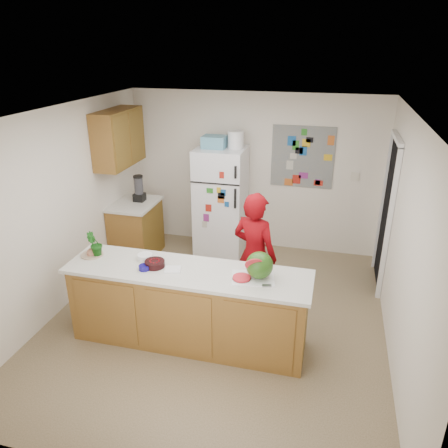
% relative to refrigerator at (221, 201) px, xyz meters
% --- Properties ---
extents(floor, '(4.00, 4.50, 0.02)m').
position_rel_refrigerator_xyz_m(floor, '(0.45, -1.88, -0.86)').
color(floor, brown).
rests_on(floor, ground).
extents(wall_back, '(4.00, 0.02, 2.50)m').
position_rel_refrigerator_xyz_m(wall_back, '(0.45, 0.38, 0.40)').
color(wall_back, beige).
rests_on(wall_back, ground).
extents(wall_left, '(0.02, 4.50, 2.50)m').
position_rel_refrigerator_xyz_m(wall_left, '(-1.56, -1.88, 0.40)').
color(wall_left, beige).
rests_on(wall_left, ground).
extents(wall_right, '(0.02, 4.50, 2.50)m').
position_rel_refrigerator_xyz_m(wall_right, '(2.46, -1.88, 0.40)').
color(wall_right, beige).
rests_on(wall_right, ground).
extents(ceiling, '(4.00, 4.50, 0.02)m').
position_rel_refrigerator_xyz_m(ceiling, '(0.45, -1.88, 1.66)').
color(ceiling, white).
rests_on(ceiling, wall_back).
extents(doorway, '(0.03, 0.85, 2.04)m').
position_rel_refrigerator_xyz_m(doorway, '(2.44, -0.43, 0.17)').
color(doorway, black).
rests_on(doorway, ground).
extents(peninsula_base, '(2.60, 0.62, 0.88)m').
position_rel_refrigerator_xyz_m(peninsula_base, '(0.25, -2.38, -0.41)').
color(peninsula_base, brown).
rests_on(peninsula_base, floor).
extents(peninsula_top, '(2.68, 0.70, 0.04)m').
position_rel_refrigerator_xyz_m(peninsula_top, '(0.25, -2.38, 0.05)').
color(peninsula_top, silver).
rests_on(peninsula_top, peninsula_base).
extents(side_counter_base, '(0.60, 0.80, 0.86)m').
position_rel_refrigerator_xyz_m(side_counter_base, '(-1.24, -0.53, -0.42)').
color(side_counter_base, brown).
rests_on(side_counter_base, floor).
extents(side_counter_top, '(0.64, 0.84, 0.04)m').
position_rel_refrigerator_xyz_m(side_counter_top, '(-1.24, -0.53, 0.03)').
color(side_counter_top, silver).
rests_on(side_counter_top, side_counter_base).
extents(upper_cabinets, '(0.35, 1.00, 0.80)m').
position_rel_refrigerator_xyz_m(upper_cabinets, '(-1.37, -0.58, 1.05)').
color(upper_cabinets, brown).
rests_on(upper_cabinets, wall_left).
extents(refrigerator, '(0.75, 0.70, 1.70)m').
position_rel_refrigerator_xyz_m(refrigerator, '(0.00, 0.00, 0.00)').
color(refrigerator, silver).
rests_on(refrigerator, floor).
extents(fridge_top_bin, '(0.35, 0.28, 0.18)m').
position_rel_refrigerator_xyz_m(fridge_top_bin, '(-0.10, 0.00, 0.94)').
color(fridge_top_bin, '#5999B2').
rests_on(fridge_top_bin, refrigerator).
extents(photo_collage, '(0.95, 0.01, 0.95)m').
position_rel_refrigerator_xyz_m(photo_collage, '(1.20, 0.36, 0.70)').
color(photo_collage, slate).
rests_on(photo_collage, wall_back).
extents(person, '(0.68, 0.56, 1.60)m').
position_rel_refrigerator_xyz_m(person, '(0.85, -1.63, -0.05)').
color(person, '#730409').
rests_on(person, floor).
extents(blender_appliance, '(0.14, 0.14, 0.38)m').
position_rel_refrigerator_xyz_m(blender_appliance, '(-1.19, -0.43, 0.24)').
color(blender_appliance, black).
rests_on(blender_appliance, side_counter_top).
extents(cutting_board, '(0.49, 0.41, 0.01)m').
position_rel_refrigerator_xyz_m(cutting_board, '(0.97, -2.38, 0.08)').
color(cutting_board, silver).
rests_on(cutting_board, peninsula_top).
extents(watermelon, '(0.28, 0.28, 0.28)m').
position_rel_refrigerator_xyz_m(watermelon, '(1.03, -2.36, 0.22)').
color(watermelon, '#2F5E11').
rests_on(watermelon, cutting_board).
extents(watermelon_slice, '(0.19, 0.19, 0.02)m').
position_rel_refrigerator_xyz_m(watermelon_slice, '(0.86, -2.43, 0.09)').
color(watermelon_slice, red).
rests_on(watermelon_slice, cutting_board).
extents(cherry_bowl, '(0.27, 0.27, 0.07)m').
position_rel_refrigerator_xyz_m(cherry_bowl, '(-0.12, -2.39, 0.11)').
color(cherry_bowl, black).
rests_on(cherry_bowl, peninsula_top).
extents(white_bowl, '(0.19, 0.19, 0.06)m').
position_rel_refrigerator_xyz_m(white_bowl, '(-0.29, -2.26, 0.10)').
color(white_bowl, white).
rests_on(white_bowl, peninsula_top).
extents(cobalt_bowl, '(0.14, 0.14, 0.05)m').
position_rel_refrigerator_xyz_m(cobalt_bowl, '(-0.20, -2.48, 0.10)').
color(cobalt_bowl, '#120B61').
rests_on(cobalt_bowl, peninsula_top).
extents(plate, '(0.32, 0.32, 0.02)m').
position_rel_refrigerator_xyz_m(plate, '(-0.92, -2.32, 0.08)').
color(plate, '#C1B793').
rests_on(plate, peninsula_top).
extents(paper_towel, '(0.20, 0.19, 0.02)m').
position_rel_refrigerator_xyz_m(paper_towel, '(0.11, -2.42, 0.08)').
color(paper_towel, silver).
rests_on(paper_towel, peninsula_top).
extents(keys, '(0.10, 0.06, 0.01)m').
position_rel_refrigerator_xyz_m(keys, '(1.13, -2.50, 0.08)').
color(keys, gray).
rests_on(keys, peninsula_top).
extents(potted_plant, '(0.21, 0.21, 0.30)m').
position_rel_refrigerator_xyz_m(potted_plant, '(-0.86, -2.33, 0.22)').
color(potted_plant, '#17480F').
rests_on(potted_plant, peninsula_top).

